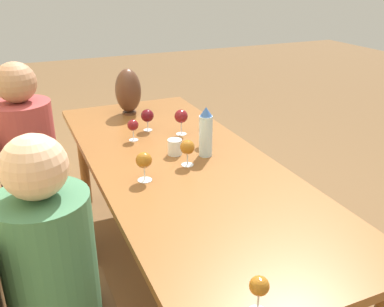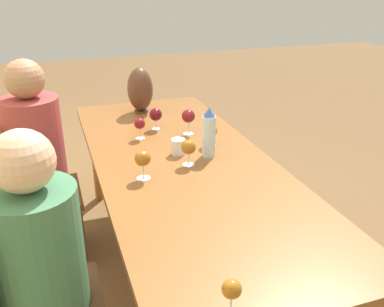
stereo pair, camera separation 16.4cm
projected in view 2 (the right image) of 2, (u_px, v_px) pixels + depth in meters
The scene contains 16 objects.
ground_plane at pixel (185, 272), 2.60m from camera, with size 14.00×14.00×0.00m, color brown.
dining_table at pixel (185, 173), 2.33m from camera, with size 2.38×0.93×0.74m.
water_bottle at pixel (209, 133), 2.32m from camera, with size 0.07×0.07×0.28m.
water_tumbler at pixel (179, 146), 2.39m from camera, with size 0.08×0.08×0.09m.
vase at pixel (140, 90), 3.03m from camera, with size 0.18×0.18×0.32m.
wine_glass_0 at pixel (188, 117), 2.65m from camera, with size 0.08×0.08×0.16m.
wine_glass_1 at pixel (232, 291), 1.24m from camera, with size 0.06×0.06×0.13m.
wine_glass_2 at pixel (156, 115), 2.73m from camera, with size 0.08×0.08×0.14m.
wine_glass_3 at pixel (189, 148), 2.23m from camera, with size 0.08×0.08×0.14m.
wine_glass_4 at pixel (143, 159), 2.08m from camera, with size 0.08×0.08×0.15m.
wine_glass_5 at pixel (210, 131), 2.48m from camera, with size 0.08×0.08×0.13m.
wine_glass_6 at pixel (140, 124), 2.58m from camera, with size 0.07×0.07×0.13m.
chair_near at pixel (28, 303), 1.67m from camera, with size 0.44×0.44×0.91m.
chair_far at pixel (29, 191), 2.52m from camera, with size 0.44×0.44×0.91m.
person_near at pixel (44, 266), 1.64m from camera, with size 0.34×0.34×1.21m.
person_far at pixel (39, 159), 2.47m from camera, with size 0.32×0.32×1.26m.
Camera 2 is at (-2.00, 0.64, 1.70)m, focal length 40.00 mm.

